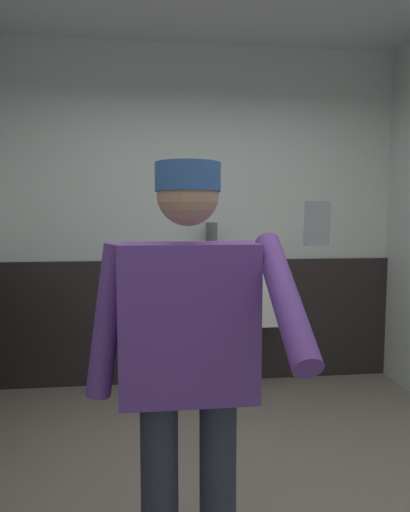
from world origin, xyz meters
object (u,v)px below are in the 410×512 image
Objects in this scene: person at (189,349)px; urinal_middle at (254,296)px; cell_phone at (317,223)px; urinal_left at (165,298)px.

urinal_middle is at bearing 70.70° from person.
person reaches higher than cell_phone.
urinal_left is at bearing 91.15° from person.
person is (-0.71, -2.03, 0.19)m from urinal_middle.
urinal_left is 0.76× the size of person.
cell_phone is at bearing -99.60° from urinal_middle.
urinal_left is 1.00× the size of urinal_middle.
cell_phone reaches higher than urinal_middle.
urinal_middle is at bearing 80.42° from cell_phone.
cell_phone reaches higher than urinal_left.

